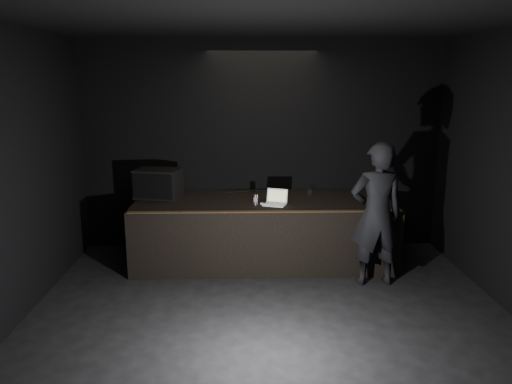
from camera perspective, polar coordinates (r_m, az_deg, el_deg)
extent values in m
plane|color=black|center=(5.65, 1.95, -17.62)|extent=(7.00, 7.00, 0.00)
cube|color=black|center=(8.43, 0.66, 5.29)|extent=(6.00, 0.10, 3.50)
cube|color=black|center=(4.91, 2.28, 20.31)|extent=(6.00, 7.00, 0.04)
cube|color=black|center=(7.95, 0.84, -4.42)|extent=(4.00, 1.50, 1.00)
cube|color=brown|center=(7.13, 1.07, -2.23)|extent=(3.92, 0.10, 0.01)
cube|color=black|center=(8.09, -11.11, 0.98)|extent=(0.77, 0.61, 0.46)
cube|color=black|center=(7.86, -11.77, 0.60)|extent=(0.64, 0.15, 0.40)
cylinder|color=black|center=(8.39, -0.66, 0.10)|extent=(0.79, 0.21, 0.02)
cube|color=white|center=(7.50, 2.13, -1.47)|extent=(0.38, 0.32, 0.02)
cube|color=silver|center=(7.49, 2.13, -1.39)|extent=(0.30, 0.21, 0.00)
cube|color=white|center=(7.60, 2.45, -0.40)|extent=(0.33, 0.17, 0.21)
cube|color=yellow|center=(7.60, 2.43, -0.42)|extent=(0.28, 0.14, 0.17)
cylinder|color=silver|center=(7.50, -0.06, -0.88)|extent=(0.07, 0.07, 0.16)
cylinder|color=#2A198C|center=(7.50, -0.06, -0.84)|extent=(0.07, 0.07, 0.07)
cylinder|color=#B32A10|center=(7.51, -0.06, -1.14)|extent=(0.07, 0.07, 0.01)
cylinder|color=white|center=(8.15, 6.15, -0.05)|extent=(0.08, 0.08, 0.10)
cube|color=white|center=(7.48, 0.99, -1.43)|extent=(0.13, 0.14, 0.03)
imported|color=black|center=(7.13, 13.59, -2.51)|extent=(0.77, 0.52, 2.03)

